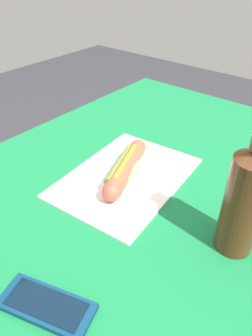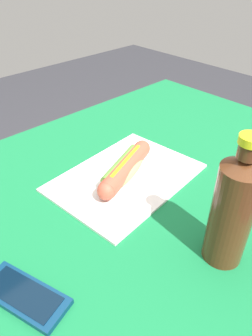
{
  "view_description": "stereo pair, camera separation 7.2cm",
  "coord_description": "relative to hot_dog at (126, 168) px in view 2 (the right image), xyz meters",
  "views": [
    {
      "loc": [
        -0.43,
        -0.34,
        1.18
      ],
      "look_at": [
        0.02,
        0.03,
        0.77
      ],
      "focal_mm": 33.36,
      "sensor_mm": 36.0,
      "label": 1
    },
    {
      "loc": [
        -0.39,
        -0.4,
        1.18
      ],
      "look_at": [
        0.02,
        0.03,
        0.77
      ],
      "focal_mm": 33.36,
      "sensor_mm": 36.0,
      "label": 2
    }
  ],
  "objects": [
    {
      "name": "cell_phone",
      "position": [
        -0.33,
        -0.11,
        -0.02
      ],
      "size": [
        0.1,
        0.16,
        0.01
      ],
      "color": "#0A2D4C",
      "rests_on": "dining_table"
    },
    {
      "name": "paper_wrapper",
      "position": [
        0.0,
        -0.0,
        -0.03
      ],
      "size": [
        0.36,
        0.27,
        0.01
      ],
      "primitive_type": "cube",
      "rotation": [
        0.0,
        0.0,
        0.09
      ],
      "color": "silver",
      "rests_on": "dining_table"
    },
    {
      "name": "dining_table",
      "position": [
        -0.02,
        -0.03,
        -0.16
      ],
      "size": [
        1.2,
        0.8,
        0.74
      ],
      "color": "brown",
      "rests_on": "ground"
    },
    {
      "name": "soda_bottle",
      "position": [
        -0.03,
        -0.28,
        0.08
      ],
      "size": [
        0.07,
        0.07,
        0.24
      ],
      "color": "#4C2814",
      "rests_on": "dining_table"
    },
    {
      "name": "hot_dog",
      "position": [
        0.0,
        0.0,
        0.0
      ],
      "size": [
        0.21,
        0.11,
        0.05
      ],
      "color": "tan",
      "rests_on": "paper_wrapper"
    }
  ]
}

